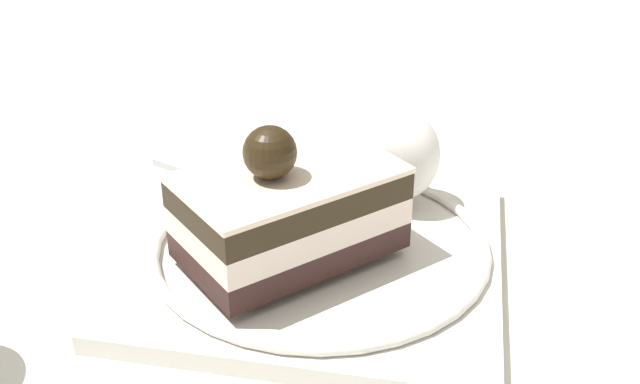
# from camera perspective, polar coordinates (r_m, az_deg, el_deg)

# --- Properties ---
(ground_plane) EXTENTS (2.40, 2.40, 0.00)m
(ground_plane) POSITION_cam_1_polar(r_m,az_deg,el_deg) (0.46, 2.20, -4.03)
(ground_plane) COLOR silver
(dessert_plate) EXTENTS (0.24, 0.24, 0.02)m
(dessert_plate) POSITION_cam_1_polar(r_m,az_deg,el_deg) (0.44, 0.00, -4.49)
(dessert_plate) COLOR white
(dessert_plate) RESTS_ON ground_plane
(cake_slice) EXTENTS (0.12, 0.14, 0.08)m
(cake_slice) POSITION_cam_1_polar(r_m,az_deg,el_deg) (0.41, -2.39, -1.28)
(cake_slice) COLOR #331D1B
(cake_slice) RESTS_ON dessert_plate
(whipped_cream_dollop) EXTENTS (0.04, 0.04, 0.06)m
(whipped_cream_dollop) POSITION_cam_1_polar(r_m,az_deg,el_deg) (0.47, 6.39, 2.74)
(whipped_cream_dollop) COLOR white
(whipped_cream_dollop) RESTS_ON dessert_plate
(fork) EXTENTS (0.07, 0.10, 0.00)m
(fork) POSITION_cam_1_polar(r_m,az_deg,el_deg) (0.49, -7.09, 0.65)
(fork) COLOR silver
(fork) RESTS_ON dessert_plate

